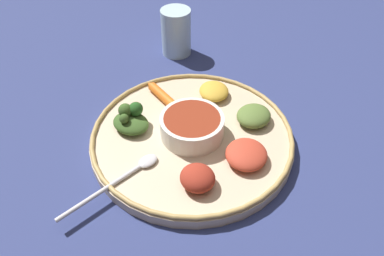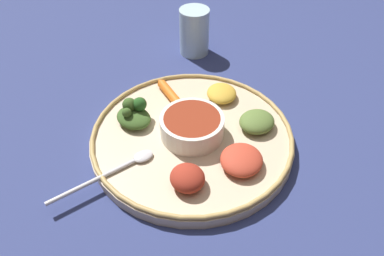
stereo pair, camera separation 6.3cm
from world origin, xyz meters
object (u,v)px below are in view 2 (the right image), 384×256
object	(u,v)px
greens_pile	(134,113)
carrot_near_spoon	(169,93)
center_bowl	(192,125)
drinking_glass	(194,35)
spoon	(119,168)

from	to	relation	value
greens_pile	carrot_near_spoon	xyz separation A→B (m)	(0.06, -0.07, -0.01)
center_bowl	greens_pile	bearing A→B (deg)	65.17
greens_pile	drinking_glass	world-z (taller)	drinking_glass
center_bowl	carrot_near_spoon	size ratio (longest dim) A/B	1.13
center_bowl	greens_pile	xyz separation A→B (m)	(0.05, 0.10, -0.00)
greens_pile	drinking_glass	bearing A→B (deg)	-28.03
center_bowl	carrot_near_spoon	world-z (taller)	center_bowl
carrot_near_spoon	spoon	bearing A→B (deg)	153.17
center_bowl	greens_pile	size ratio (longest dim) A/B	1.27
center_bowl	greens_pile	world-z (taller)	greens_pile
carrot_near_spoon	center_bowl	bearing A→B (deg)	-163.33
greens_pile	carrot_near_spoon	bearing A→B (deg)	-45.63
spoon	drinking_glass	xyz separation A→B (m)	(0.37, -0.16, 0.02)
spoon	greens_pile	size ratio (longest dim) A/B	1.90
carrot_near_spoon	drinking_glass	xyz separation A→B (m)	(0.19, -0.07, 0.02)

